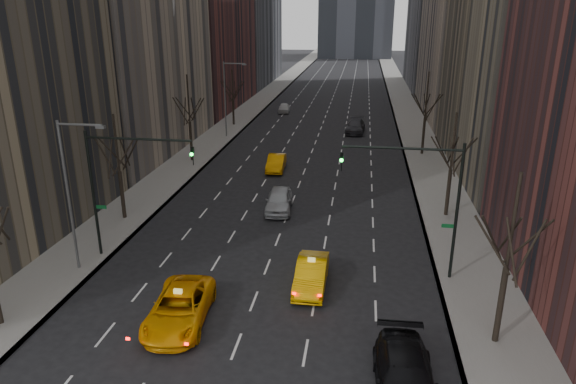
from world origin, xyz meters
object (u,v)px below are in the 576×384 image
at_px(taxi_suv, 179,308).
at_px(taxi_sedan, 311,274).
at_px(parked_suv_black, 405,379).
at_px(silver_sedan_ahead, 279,200).

height_order(taxi_suv, taxi_sedan, taxi_suv).
xyz_separation_m(taxi_sedan, parked_suv_black, (4.59, -8.25, 0.07)).
bearing_deg(parked_suv_black, taxi_sedan, 117.75).
relative_size(taxi_sedan, silver_sedan_ahead, 0.98).
distance_m(taxi_sedan, silver_sedan_ahead, 12.04).
bearing_deg(parked_suv_black, silver_sedan_ahead, 111.45).
distance_m(taxi_suv, taxi_sedan, 7.59).
relative_size(taxi_suv, taxi_sedan, 1.23).
distance_m(taxi_suv, silver_sedan_ahead, 16.09).
bearing_deg(silver_sedan_ahead, parked_suv_black, -71.51).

